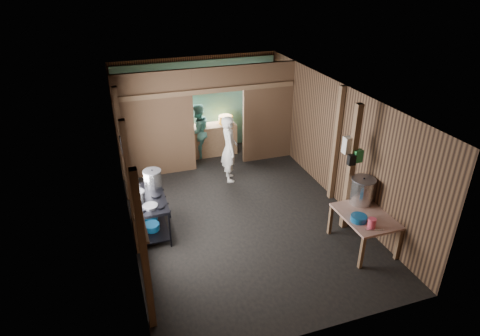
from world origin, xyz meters
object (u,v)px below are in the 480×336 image
object	(u,v)px
stove_pot_large	(153,179)
pink_bucket	(372,223)
stock_pot	(362,191)
cook	(229,149)
gas_range	(150,215)
prep_table	(363,230)
yellow_tub	(226,120)

from	to	relation	value
stove_pot_large	pink_bucket	bearing A→B (deg)	-36.21
stock_pot	cook	distance (m)	3.39
gas_range	prep_table	bearing A→B (deg)	-24.95
pink_bucket	cook	xyz separation A→B (m)	(-1.45, 3.68, 0.05)
stove_pot_large	pink_bucket	size ratio (longest dim) A/B	2.14
stove_pot_large	stock_pot	size ratio (longest dim) A/B	0.69
stove_pot_large	stock_pot	world-z (taller)	stock_pot
stove_pot_large	pink_bucket	xyz separation A→B (m)	(3.42, -2.50, -0.18)
prep_table	cook	world-z (taller)	cook
prep_table	stove_pot_large	distance (m)	4.19
prep_table	stock_pot	world-z (taller)	stock_pot
gas_range	pink_bucket	world-z (taller)	pink_bucket
stock_pot	yellow_tub	distance (m)	4.69
prep_table	stock_pot	xyz separation A→B (m)	(0.17, 0.42, 0.59)
prep_table	cook	distance (m)	3.71
stove_pot_large	yellow_tub	bearing A→B (deg)	49.42
pink_bucket	yellow_tub	world-z (taller)	yellow_tub
pink_bucket	stove_pot_large	bearing A→B (deg)	143.79
cook	gas_range	bearing A→B (deg)	134.63
stock_pot	yellow_tub	world-z (taller)	stock_pot
pink_bucket	prep_table	bearing A→B (deg)	70.85
stove_pot_large	yellow_tub	xyz separation A→B (m)	(2.36, 2.76, 0.01)
yellow_tub	cook	world-z (taller)	cook
stove_pot_large	cook	bearing A→B (deg)	30.90
stove_pot_large	yellow_tub	size ratio (longest dim) A/B	0.94
prep_table	stove_pot_large	size ratio (longest dim) A/B	3.18
gas_range	cook	world-z (taller)	cook
gas_range	stock_pot	distance (m)	4.13
prep_table	stock_pot	distance (m)	0.74
gas_range	stove_pot_large	world-z (taller)	stove_pot_large
cook	stove_pot_large	bearing A→B (deg)	128.65
stock_pot	cook	world-z (taller)	cook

